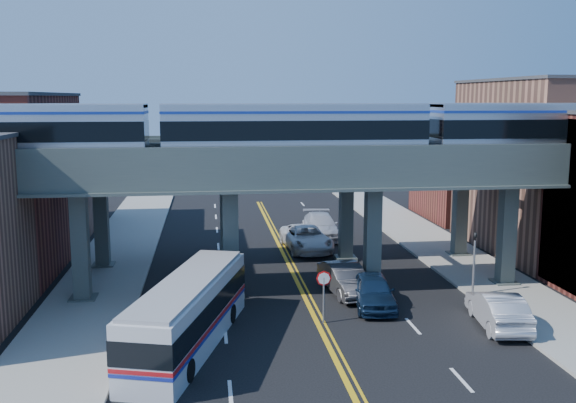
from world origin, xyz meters
name	(u,v)px	position (x,y,z in m)	size (l,w,h in m)	color
ground	(329,347)	(0.00, 0.00, 0.00)	(120.00, 120.00, 0.00)	black
sidewalk_west	(99,288)	(-11.50, 10.00, 0.08)	(5.00, 70.00, 0.16)	gray
sidewalk_east	(482,275)	(11.50, 10.00, 0.08)	(5.00, 70.00, 0.16)	gray
building_west_c	(48,180)	(-18.50, 29.00, 4.00)	(8.00, 10.00, 8.00)	#885746
building_east_b	(544,167)	(18.50, 16.00, 6.00)	(8.00, 14.00, 12.00)	#885746
building_east_c	(469,168)	(18.50, 29.00, 4.50)	(8.00, 10.00, 9.00)	maroon
elevated_viaduct_near	(303,179)	(0.00, 8.00, 6.47)	(52.00, 3.60, 7.40)	#45504C
elevated_viaduct_far	(287,166)	(0.00, 15.00, 6.47)	(52.00, 3.60, 7.40)	#45504C
transit_train	(295,130)	(-0.45, 8.00, 9.14)	(44.04, 2.76, 3.21)	black
stop_sign	(324,288)	(0.30, 3.00, 1.76)	(0.76, 0.09, 2.63)	slate
traffic_signal	(474,257)	(9.20, 6.00, 2.30)	(0.15, 0.18, 4.10)	slate
transit_bus	(189,314)	(-6.14, 0.91, 1.48)	(5.54, 11.43, 2.88)	silver
car_lane_a	(373,291)	(3.32, 5.11, 0.86)	(2.04, 5.06, 1.72)	#10213B
car_lane_b	(345,279)	(2.36, 7.53, 0.85)	(1.79, 5.13, 1.69)	#313033
car_lane_c	(306,238)	(1.80, 18.18, 0.87)	(2.89, 6.27, 1.74)	silver
car_lane_d	(320,226)	(3.54, 22.13, 0.92)	(2.57, 6.32, 1.83)	silver
car_parked_curb	(498,309)	(8.50, 1.45, 0.86)	(1.82, 5.21, 1.72)	#ACABB0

